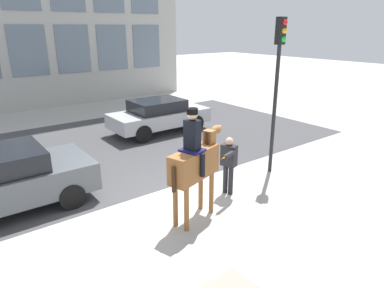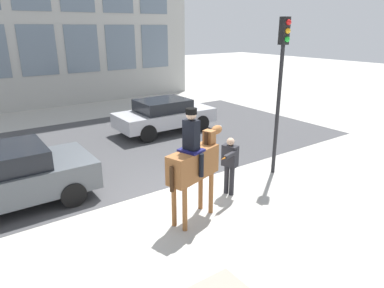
# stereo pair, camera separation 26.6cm
# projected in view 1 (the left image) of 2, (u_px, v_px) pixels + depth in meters

# --- Properties ---
(ground_plane) EXTENTS (80.00, 80.00, 0.00)m
(ground_plane) POSITION_uv_depth(u_px,v_px,m) (166.00, 199.00, 8.88)
(ground_plane) COLOR #B2AFA8
(road_surface) EXTENTS (18.51, 8.50, 0.01)m
(road_surface) POSITION_uv_depth(u_px,v_px,m) (95.00, 149.00, 12.46)
(road_surface) COLOR #444447
(road_surface) RESTS_ON ground_plane
(mounted_horse_lead) EXTENTS (1.78, 0.81, 2.63)m
(mounted_horse_lead) POSITION_uv_depth(u_px,v_px,m) (195.00, 161.00, 7.53)
(mounted_horse_lead) COLOR brown
(mounted_horse_lead) RESTS_ON ground_plane
(pedestrian_bystander) EXTENTS (0.80, 0.63, 1.57)m
(pedestrian_bystander) POSITION_uv_depth(u_px,v_px,m) (229.00, 161.00, 8.87)
(pedestrian_bystander) COLOR #232328
(pedestrian_bystander) RESTS_ON ground_plane
(street_car_near_lane) EXTENTS (4.00, 2.07, 1.50)m
(street_car_near_lane) POSITION_uv_depth(u_px,v_px,m) (4.00, 179.00, 8.16)
(street_car_near_lane) COLOR #51565B
(street_car_near_lane) RESTS_ON ground_plane
(street_car_far_lane) EXTENTS (4.13, 1.87, 1.40)m
(street_car_far_lane) POSITION_uv_depth(u_px,v_px,m) (159.00, 115.00, 14.30)
(street_car_far_lane) COLOR #B7B7BC
(street_car_far_lane) RESTS_ON ground_plane
(traffic_light) EXTENTS (0.24, 0.29, 4.49)m
(traffic_light) POSITION_uv_depth(u_px,v_px,m) (278.00, 74.00, 9.62)
(traffic_light) COLOR black
(traffic_light) RESTS_ON ground_plane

